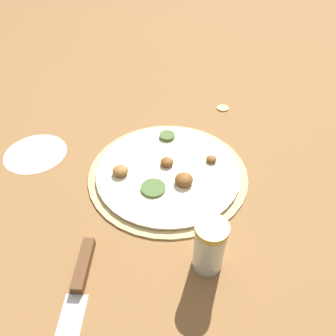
{
  "coord_description": "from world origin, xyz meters",
  "views": [
    {
      "loc": [
        0.51,
        0.08,
        0.51
      ],
      "look_at": [
        0.0,
        0.0,
        0.02
      ],
      "focal_mm": 35.0,
      "sensor_mm": 36.0,
      "label": 1
    }
  ],
  "objects_px": {
    "knife": "(75,301)",
    "spice_jar": "(209,246)",
    "pizza": "(168,172)",
    "loose_cap": "(223,107)"
  },
  "relations": [
    {
      "from": "knife",
      "to": "spice_jar",
      "type": "bearing_deg",
      "value": 110.76
    },
    {
      "from": "spice_jar",
      "to": "loose_cap",
      "type": "xyz_separation_m",
      "value": [
        -0.49,
        0.01,
        -0.05
      ]
    },
    {
      "from": "pizza",
      "to": "knife",
      "type": "xyz_separation_m",
      "value": [
        0.31,
        -0.1,
        -0.0
      ]
    },
    {
      "from": "knife",
      "to": "spice_jar",
      "type": "xyz_separation_m",
      "value": [
        -0.1,
        0.2,
        0.05
      ]
    },
    {
      "from": "pizza",
      "to": "loose_cap",
      "type": "relative_size",
      "value": 10.9
    },
    {
      "from": "knife",
      "to": "spice_jar",
      "type": "distance_m",
      "value": 0.23
    },
    {
      "from": "knife",
      "to": "loose_cap",
      "type": "xyz_separation_m",
      "value": [
        -0.59,
        0.21,
        -0.0
      ]
    },
    {
      "from": "spice_jar",
      "to": "knife",
      "type": "bearing_deg",
      "value": -62.75
    },
    {
      "from": "knife",
      "to": "spice_jar",
      "type": "relative_size",
      "value": 3.14
    },
    {
      "from": "pizza",
      "to": "knife",
      "type": "bearing_deg",
      "value": -17.43
    }
  ]
}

